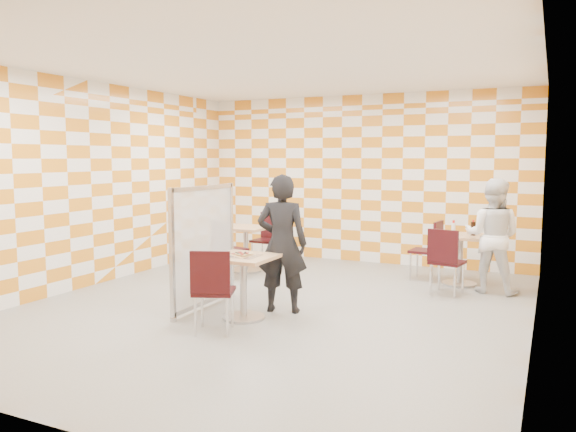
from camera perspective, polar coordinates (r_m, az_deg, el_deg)
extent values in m
plane|color=gray|center=(7.20, -1.42, -9.25)|extent=(7.00, 7.00, 0.00)
plane|color=white|center=(7.04, -1.48, 15.04)|extent=(7.00, 7.00, 0.00)
plane|color=white|center=(10.20, 7.44, 3.73)|extent=(6.00, 0.00, 6.00)
plane|color=white|center=(8.73, -19.35, 3.07)|extent=(0.00, 7.00, 7.00)
plane|color=white|center=(6.22, 24.08, 1.84)|extent=(0.00, 7.00, 7.00)
cube|color=tan|center=(6.58, -4.58, -4.22)|extent=(0.70, 0.70, 0.04)
cylinder|color=#A5A5AA|center=(6.65, -4.56, -7.27)|extent=(0.08, 0.08, 0.70)
cylinder|color=#A5A5AA|center=(6.74, -4.53, -10.21)|extent=(0.50, 0.50, 0.03)
cube|color=tan|center=(8.69, 17.15, -1.97)|extent=(0.70, 0.70, 0.04)
cylinder|color=#A5A5AA|center=(8.75, 17.08, -4.31)|extent=(0.08, 0.08, 0.70)
cylinder|color=#A5A5AA|center=(8.81, 17.01, -6.58)|extent=(0.50, 0.50, 0.03)
cube|color=tan|center=(9.30, -4.32, -1.21)|extent=(0.70, 0.70, 0.04)
cylinder|color=#A5A5AA|center=(9.35, -4.30, -3.40)|extent=(0.08, 0.08, 0.70)
cylinder|color=#A5A5AA|center=(9.42, -4.28, -5.53)|extent=(0.50, 0.50, 0.03)
cube|color=black|center=(6.17, -7.53, -7.60)|extent=(0.55, 0.55, 0.04)
cube|color=black|center=(5.92, -7.92, -5.70)|extent=(0.40, 0.19, 0.45)
cylinder|color=silver|center=(6.36, -5.68, -9.35)|extent=(0.03, 0.03, 0.43)
cylinder|color=silver|center=(6.42, -8.72, -9.24)|extent=(0.03, 0.03, 0.43)
cylinder|color=silver|center=(6.04, -6.19, -10.19)|extent=(0.03, 0.03, 0.43)
cylinder|color=silver|center=(6.10, -9.39, -10.07)|extent=(0.03, 0.03, 0.43)
cube|color=black|center=(8.07, 15.88, -4.54)|extent=(0.49, 0.49, 0.04)
cube|color=black|center=(7.84, 15.45, -2.98)|extent=(0.42, 0.11, 0.45)
cylinder|color=silver|center=(8.22, 17.35, -6.06)|extent=(0.03, 0.03, 0.43)
cylinder|color=silver|center=(8.33, 15.11, -5.84)|extent=(0.03, 0.03, 0.43)
cylinder|color=silver|center=(7.91, 16.59, -6.52)|extent=(0.03, 0.03, 0.43)
cylinder|color=silver|center=(8.02, 14.27, -6.28)|extent=(0.03, 0.03, 0.43)
cube|color=black|center=(8.93, 13.74, -3.49)|extent=(0.46, 0.46, 0.04)
cube|color=black|center=(8.83, 15.02, -1.98)|extent=(0.08, 0.42, 0.45)
cylinder|color=silver|center=(9.18, 13.00, -4.70)|extent=(0.03, 0.03, 0.43)
cylinder|color=silver|center=(8.86, 12.32, -5.07)|extent=(0.03, 0.03, 0.43)
cylinder|color=silver|center=(9.08, 15.05, -4.87)|extent=(0.03, 0.03, 0.43)
cylinder|color=silver|center=(8.76, 14.44, -5.25)|extent=(0.03, 0.03, 0.43)
cube|color=black|center=(8.85, -5.86, -3.43)|extent=(0.51, 0.51, 0.04)
cube|color=black|center=(8.67, -6.82, -1.96)|extent=(0.42, 0.14, 0.45)
cylinder|color=silver|center=(8.89, -4.29, -4.91)|extent=(0.03, 0.03, 0.43)
cylinder|color=silver|center=(9.12, -5.82, -4.64)|extent=(0.03, 0.03, 0.43)
cylinder|color=silver|center=(8.65, -5.86, -5.23)|extent=(0.03, 0.03, 0.43)
cylinder|color=silver|center=(8.89, -7.40, -4.94)|extent=(0.03, 0.03, 0.43)
cube|color=black|center=(9.75, -2.30, -2.53)|extent=(0.44, 0.44, 0.04)
cube|color=black|center=(9.89, -1.71, -0.94)|extent=(0.42, 0.06, 0.45)
cylinder|color=silver|center=(9.73, -3.67, -3.95)|extent=(0.03, 0.03, 0.43)
cylinder|color=silver|center=(9.56, -1.93, -4.13)|extent=(0.03, 0.03, 0.43)
cylinder|color=silver|center=(10.02, -2.63, -3.66)|extent=(0.03, 0.03, 0.43)
cylinder|color=silver|center=(9.85, -0.93, -3.82)|extent=(0.03, 0.03, 0.43)
cube|color=white|center=(7.07, -8.54, -2.97)|extent=(0.02, 1.30, 1.40)
cube|color=#B2B2B7|center=(7.00, -8.63, 2.86)|extent=(0.05, 1.30, 0.05)
cube|color=#B2B2B7|center=(7.22, -8.45, -8.62)|extent=(0.05, 1.30, 0.05)
cube|color=#B2B2B7|center=(6.55, -11.71, -3.75)|extent=(0.05, 0.05, 1.50)
cylinder|color=#B2B2B7|center=(6.72, -11.57, -10.27)|extent=(0.08, 0.08, 0.05)
cube|color=#B2B2B7|center=(7.61, -5.82, -2.30)|extent=(0.05, 0.05, 1.50)
cylinder|color=#B2B2B7|center=(7.76, -5.76, -7.97)|extent=(0.08, 0.08, 0.05)
imported|color=black|center=(6.84, -0.61, -2.81)|extent=(0.70, 0.55, 1.69)
imported|color=white|center=(8.35, 20.04, -1.90)|extent=(0.83, 0.68, 1.60)
cube|color=silver|center=(6.56, -4.67, -4.05)|extent=(0.38, 0.34, 0.01)
cone|color=tan|center=(6.55, -4.67, -3.95)|extent=(0.40, 0.40, 0.02)
cone|color=#F2D88C|center=(6.57, -4.59, -3.79)|extent=(0.33, 0.33, 0.01)
cylinder|color=maroon|center=(6.49, -5.58, -3.83)|extent=(0.04, 0.04, 0.01)
cylinder|color=maroon|center=(6.45, -4.69, -3.89)|extent=(0.04, 0.04, 0.01)
cylinder|color=maroon|center=(6.53, -4.76, -3.76)|extent=(0.04, 0.04, 0.01)
cylinder|color=maroon|center=(6.60, -4.92, -3.67)|extent=(0.04, 0.04, 0.01)
cylinder|color=maroon|center=(6.53, -4.18, -3.77)|extent=(0.04, 0.04, 0.01)
torus|color=black|center=(6.50, -4.43, -3.80)|extent=(0.03, 0.03, 0.01)
torus|color=black|center=(6.51, -5.09, -3.79)|extent=(0.03, 0.03, 0.01)
torus|color=black|center=(6.57, -4.35, -3.69)|extent=(0.03, 0.03, 0.01)
torus|color=black|center=(6.57, -5.29, -3.70)|extent=(0.03, 0.03, 0.01)
cylinder|color=white|center=(8.80, 16.45, -1.20)|extent=(0.06, 0.06, 0.16)
cylinder|color=red|center=(8.79, 16.47, -0.55)|extent=(0.04, 0.04, 0.04)
cylinder|color=black|center=(8.68, 18.29, -1.22)|extent=(0.07, 0.07, 0.20)
cylinder|color=red|center=(8.67, 18.32, -0.46)|extent=(0.03, 0.03, 0.03)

